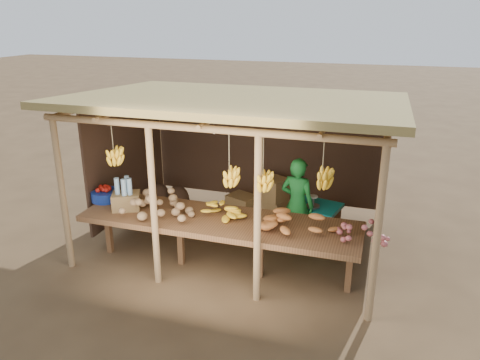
% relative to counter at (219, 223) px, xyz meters
% --- Properties ---
extents(ground, '(60.00, 60.00, 0.00)m').
position_rel_counter_xyz_m(ground, '(-0.00, 0.95, -0.74)').
color(ground, brown).
rests_on(ground, ground).
extents(stall_structure, '(4.70, 3.50, 2.43)m').
position_rel_counter_xyz_m(stall_structure, '(0.02, 0.88, 1.18)').
color(stall_structure, '#A37E54').
rests_on(stall_structure, ground).
extents(counter, '(3.90, 1.05, 0.80)m').
position_rel_counter_xyz_m(counter, '(0.00, 0.00, 0.00)').
color(counter, brown).
rests_on(counter, ground).
extents(potato_heap, '(1.24, 0.87, 0.37)m').
position_rel_counter_xyz_m(potato_heap, '(-0.87, -0.15, 0.25)').
color(potato_heap, '#97744E').
rests_on(potato_heap, counter).
extents(sweet_potato_heap, '(1.05, 0.68, 0.36)m').
position_rel_counter_xyz_m(sweet_potato_heap, '(1.14, -0.08, 0.24)').
color(sweet_potato_heap, '#BA6B2F').
rests_on(sweet_potato_heap, counter).
extents(onion_heap, '(0.81, 0.54, 0.35)m').
position_rel_counter_xyz_m(onion_heap, '(1.90, -0.15, 0.24)').
color(onion_heap, '#B55858').
rests_on(onion_heap, counter).
extents(banana_pile, '(0.62, 0.37, 0.35)m').
position_rel_counter_xyz_m(banana_pile, '(-0.01, 0.13, 0.24)').
color(banana_pile, yellow).
rests_on(banana_pile, counter).
extents(tomato_basin, '(0.43, 0.43, 0.23)m').
position_rel_counter_xyz_m(tomato_basin, '(-1.88, 0.13, 0.15)').
color(tomato_basin, navy).
rests_on(tomato_basin, counter).
extents(bottle_box, '(0.48, 0.44, 0.49)m').
position_rel_counter_xyz_m(bottle_box, '(-1.40, -0.07, 0.25)').
color(bottle_box, olive).
rests_on(bottle_box, counter).
extents(vendor, '(0.61, 0.47, 1.47)m').
position_rel_counter_xyz_m(vendor, '(0.90, 0.99, -0.00)').
color(vendor, '#1A752B').
rests_on(vendor, ground).
extents(tarp_crate, '(0.82, 0.75, 0.83)m').
position_rel_counter_xyz_m(tarp_crate, '(1.16, 1.29, -0.40)').
color(tarp_crate, brown).
rests_on(tarp_crate, ground).
extents(carton_stack, '(1.15, 0.56, 0.79)m').
position_rel_counter_xyz_m(carton_stack, '(0.10, 1.89, -0.39)').
color(carton_stack, olive).
rests_on(carton_stack, ground).
extents(burlap_sacks, '(0.83, 0.43, 0.59)m').
position_rel_counter_xyz_m(burlap_sacks, '(-1.68, 1.79, -0.48)').
color(burlap_sacks, '#412B1E').
rests_on(burlap_sacks, ground).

